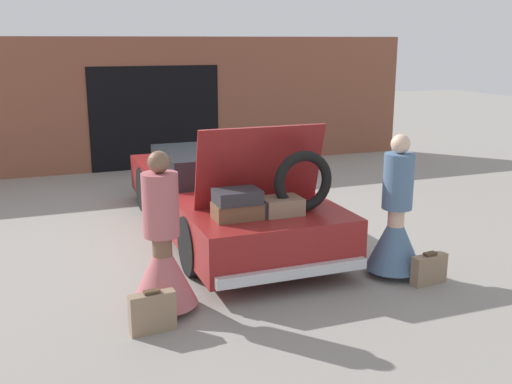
% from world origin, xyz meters
% --- Properties ---
extents(ground_plane, '(40.00, 40.00, 0.00)m').
position_xyz_m(ground_plane, '(0.00, 0.00, 0.00)').
color(ground_plane, gray).
extents(garage_wall_back, '(12.00, 0.14, 2.80)m').
position_xyz_m(garage_wall_back, '(0.00, 4.82, 1.39)').
color(garage_wall_back, brown).
rests_on(garage_wall_back, ground_plane).
extents(car, '(1.91, 5.00, 1.76)m').
position_xyz_m(car, '(0.00, -0.02, 0.56)').
color(car, maroon).
rests_on(car, ground_plane).
extents(person_left, '(0.70, 0.70, 1.69)m').
position_xyz_m(person_left, '(-1.39, -2.33, 0.59)').
color(person_left, brown).
rests_on(person_left, ground_plane).
extents(person_right, '(0.67, 0.67, 1.70)m').
position_xyz_m(person_right, '(1.39, -2.33, 0.60)').
color(person_right, beige).
rests_on(person_right, ground_plane).
extents(suitcase_beside_left_person, '(0.45, 0.16, 0.43)m').
position_xyz_m(suitcase_beside_left_person, '(-1.59, -2.76, 0.20)').
color(suitcase_beside_left_person, '#8C7259').
rests_on(suitcase_beside_left_person, ground_plane).
extents(suitcase_beside_right_person, '(0.46, 0.19, 0.38)m').
position_xyz_m(suitcase_beside_right_person, '(1.61, -2.71, 0.18)').
color(suitcase_beside_right_person, '#8C7259').
rests_on(suitcase_beside_right_person, ground_plane).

